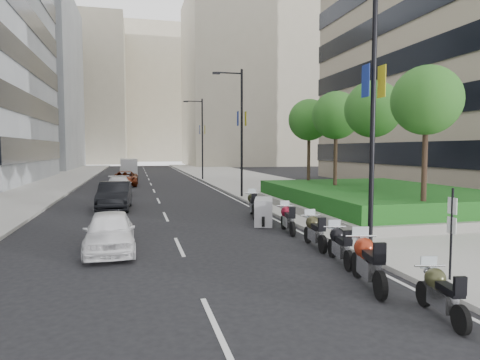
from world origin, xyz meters
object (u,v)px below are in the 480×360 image
object	(u,v)px
lamp_post_2	(201,135)
parking_sign	(451,229)
motorcycle_5	(264,212)
motorcycle_0	(440,293)
motorcycle_1	(367,262)
car_a	(110,232)
motorcycle_3	(315,231)
lamp_post_0	(369,98)
car_c	(118,186)
car_d	(125,179)
delivery_van	(129,168)
motorcycle_4	(288,219)
lamp_post_1	(240,126)
car_b	(115,196)
motorcycle_6	(253,204)
motorcycle_2	(340,245)

from	to	relation	value
lamp_post_2	parking_sign	world-z (taller)	lamp_post_2
motorcycle_5	motorcycle_0	bearing A→B (deg)	-160.41
motorcycle_1	car_a	size ratio (longest dim) A/B	0.59
motorcycle_1	motorcycle_3	distance (m)	4.35
lamp_post_0	car_a	world-z (taller)	lamp_post_0
car_c	car_d	size ratio (longest dim) A/B	0.96
delivery_van	car_a	bearing A→B (deg)	-92.00
lamp_post_2	motorcycle_4	size ratio (longest dim) A/B	4.13
lamp_post_1	car_b	world-z (taller)	lamp_post_1
car_d	car_a	bearing A→B (deg)	-88.10
motorcycle_6	car_b	world-z (taller)	car_b
lamp_post_2	delivery_van	size ratio (longest dim) A/B	1.68
motorcycle_0	motorcycle_5	world-z (taller)	motorcycle_5
motorcycle_4	car_b	distance (m)	11.43
lamp_post_1	motorcycle_1	size ratio (longest dim) A/B	3.72
motorcycle_2	motorcycle_0	bearing A→B (deg)	-170.95
motorcycle_1	lamp_post_0	bearing A→B (deg)	-17.29
car_d	motorcycle_0	bearing A→B (deg)	-76.75
lamp_post_2	motorcycle_0	bearing A→B (deg)	-91.56
lamp_post_0	car_a	size ratio (longest dim) A/B	2.21
motorcycle_2	car_b	size ratio (longest dim) A/B	0.44
lamp_post_1	motorcycle_6	xyz separation A→B (m)	(-1.25, -8.00, -4.43)
motorcycle_5	motorcycle_6	world-z (taller)	motorcycle_5
lamp_post_1	motorcycle_3	distance (m)	15.97
lamp_post_2	car_b	bearing A→B (deg)	-110.93
motorcycle_0	motorcycle_4	distance (m)	9.32
motorcycle_1	car_b	world-z (taller)	car_b
motorcycle_6	car_d	world-z (taller)	car_d
car_d	motorcycle_4	bearing A→B (deg)	-72.42
motorcycle_2	delivery_van	world-z (taller)	delivery_van
motorcycle_6	car_c	distance (m)	14.36
lamp_post_2	motorcycle_3	xyz separation A→B (m)	(-1.01, -33.30, -4.48)
lamp_post_2	motorcycle_6	xyz separation A→B (m)	(-1.25, -26.00, -4.43)
lamp_post_2	motorcycle_2	world-z (taller)	lamp_post_2
car_a	car_d	distance (m)	26.73
motorcycle_0	motorcycle_1	bearing A→B (deg)	20.87
motorcycle_4	lamp_post_0	bearing A→B (deg)	-161.37
lamp_post_0	car_a	xyz separation A→B (m)	(-8.00, 2.81, -4.37)
motorcycle_6	parking_sign	bearing A→B (deg)	-160.00
lamp_post_1	car_c	distance (m)	10.46
motorcycle_3	car_d	xyz separation A→B (m)	(-7.08, 27.84, 0.11)
lamp_post_2	motorcycle_5	size ratio (longest dim) A/B	4.24
lamp_post_0	motorcycle_1	xyz separation A→B (m)	(-1.48, -2.62, -4.42)
motorcycle_4	motorcycle_0	bearing A→B (deg)	-174.19
lamp_post_0	parking_sign	distance (m)	4.74
motorcycle_0	motorcycle_3	distance (m)	6.49
parking_sign	car_c	bearing A→B (deg)	110.30
motorcycle_0	car_b	distance (m)	19.48
lamp_post_1	parking_sign	xyz separation A→B (m)	(0.66, -20.00, -3.61)
motorcycle_1	car_a	bearing A→B (deg)	62.32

